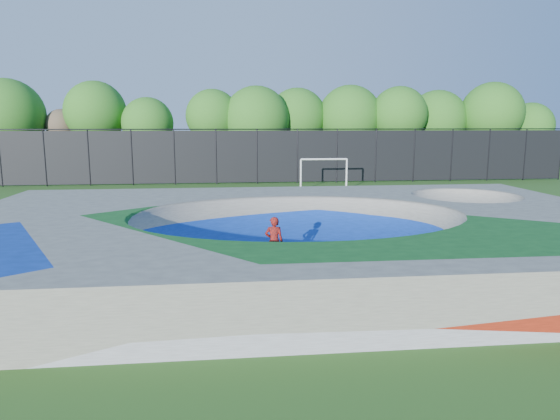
# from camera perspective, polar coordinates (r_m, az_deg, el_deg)

# --- Properties ---
(ground) EXTENTS (120.00, 120.00, 0.00)m
(ground) POSITION_cam_1_polar(r_m,az_deg,el_deg) (16.62, 2.02, -5.48)
(ground) COLOR #285317
(ground) RESTS_ON ground
(skate_deck) EXTENTS (22.00, 14.00, 1.50)m
(skate_deck) POSITION_cam_1_polar(r_m,az_deg,el_deg) (16.44, 2.04, -2.96)
(skate_deck) COLOR gray
(skate_deck) RESTS_ON ground
(skater) EXTENTS (0.60, 0.42, 1.57)m
(skater) POSITION_cam_1_polar(r_m,az_deg,el_deg) (15.48, -0.69, -3.62)
(skater) COLOR red
(skater) RESTS_ON ground
(skateboard) EXTENTS (0.79, 0.25, 0.05)m
(skateboard) POSITION_cam_1_polar(r_m,az_deg,el_deg) (15.68, -0.68, -6.32)
(skateboard) COLOR black
(skateboard) RESTS_ON ground
(soccer_goal) EXTENTS (3.22, 0.12, 2.13)m
(soccer_goal) POSITION_cam_1_polar(r_m,az_deg,el_deg) (33.43, 5.04, 4.79)
(soccer_goal) COLOR white
(soccer_goal) RESTS_ON ground
(fence) EXTENTS (48.09, 0.09, 4.04)m
(fence) POSITION_cam_1_polar(r_m,az_deg,el_deg) (37.01, -2.63, 6.26)
(fence) COLOR black
(fence) RESTS_ON ground
(treeline) EXTENTS (53.21, 6.84, 7.91)m
(treeline) POSITION_cam_1_polar(r_m,az_deg,el_deg) (41.77, -2.47, 10.56)
(treeline) COLOR #463223
(treeline) RESTS_ON ground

